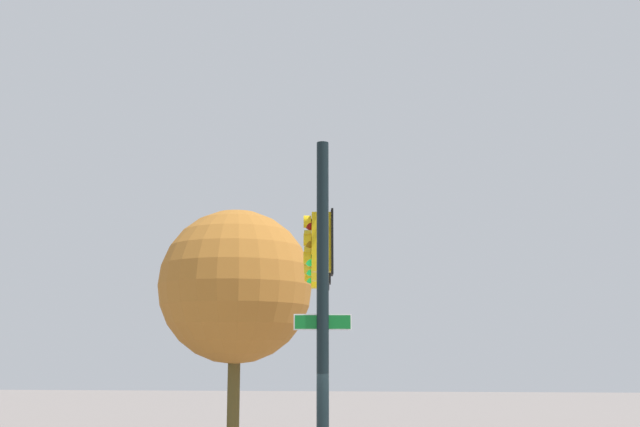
{
  "coord_description": "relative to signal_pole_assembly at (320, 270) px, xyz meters",
  "views": [
    {
      "loc": [
        -12.97,
        -1.54,
        2.71
      ],
      "look_at": [
        0.08,
        0.05,
        5.12
      ],
      "focal_mm": 44.99,
      "sensor_mm": 36.0,
      "label": 1
    }
  ],
  "objects": [
    {
      "name": "tree_mid",
      "position": [
        7.94,
        3.48,
        0.44
      ],
      "size": [
        4.55,
        4.55,
        7.15
      ],
      "color": "#50451F",
      "rests_on": "ground_plane"
    },
    {
      "name": "signal_pole_assembly",
      "position": [
        0.0,
        0.0,
        0.0
      ],
      "size": [
        6.02,
        1.48,
        6.32
      ],
      "color": "black",
      "rests_on": "ground_plane"
    }
  ]
}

